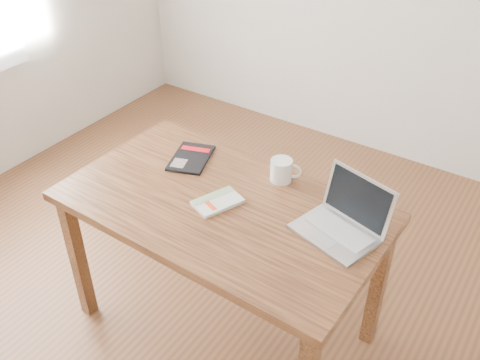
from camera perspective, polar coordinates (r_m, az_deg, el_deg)
The scene contains 6 objects.
room at distance 1.90m, azimuth -5.77°, elevation 12.16°, with size 4.04×4.04×2.70m.
desk at distance 2.25m, azimuth -1.91°, elevation -4.26°, with size 1.35×0.79×0.75m.
white_guidebook at distance 2.19m, azimuth -2.40°, elevation -2.36°, with size 0.18×0.22×0.02m.
black_guidebook at distance 2.47m, azimuth -5.26°, elevation 2.37°, with size 0.23×0.28×0.01m.
laptop at distance 2.07m, azimuth 10.93°, elevation -4.32°, with size 0.36×0.32×0.21m.
coffee_mug at distance 2.30m, azimuth 4.51°, elevation 1.08°, with size 0.13×0.09×0.10m.
Camera 1 is at (1.05, -1.34, 2.10)m, focal length 40.00 mm.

